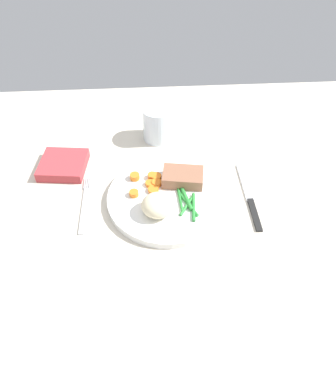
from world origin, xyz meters
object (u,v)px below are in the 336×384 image
object	(u,v)px
dinner_plate	(168,198)
meat_portion	(183,177)
water_glass	(158,126)
napkin	(63,165)
knife	(249,197)
fork	(85,204)

from	to	relation	value
dinner_plate	meat_portion	size ratio (longest dim) A/B	2.95
dinner_plate	meat_portion	xyz separation A→B (cm)	(3.55, 4.14, 2.11)
water_glass	napkin	world-z (taller)	water_glass
knife	meat_portion	bearing A→B (deg)	158.41
dinner_plate	knife	xyz separation A→B (cm)	(17.90, -0.29, -0.60)
fork	meat_portion	bearing A→B (deg)	9.66
meat_portion	water_glass	bearing A→B (deg)	104.35
meat_portion	fork	size ratio (longest dim) A/B	0.54
fork	napkin	world-z (taller)	napkin
fork	napkin	bearing A→B (deg)	114.19
meat_portion	knife	size ratio (longest dim) A/B	0.43
fork	knife	xyz separation A→B (cm)	(35.94, -0.03, -0.00)
fork	napkin	size ratio (longest dim) A/B	1.59
fork	water_glass	distance (cm)	28.64
dinner_plate	fork	size ratio (longest dim) A/B	1.58
dinner_plate	fork	xyz separation A→B (cm)	(-18.05, -0.26, -0.60)
meat_portion	dinner_plate	bearing A→B (deg)	-130.60
meat_portion	napkin	bearing A→B (deg)	164.15
water_glass	dinner_plate	bearing A→B (deg)	-87.00
meat_portion	fork	world-z (taller)	meat_portion
knife	water_glass	distance (cm)	30.03
knife	napkin	size ratio (longest dim) A/B	1.97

